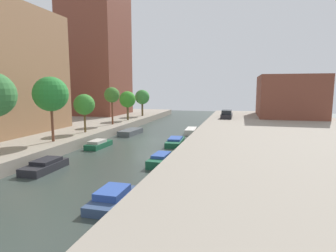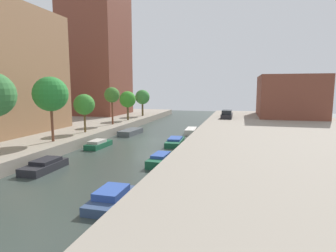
{
  "view_description": "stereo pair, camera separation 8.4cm",
  "coord_description": "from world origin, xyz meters",
  "px_view_note": "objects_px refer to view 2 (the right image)",
  "views": [
    {
      "loc": [
        9.96,
        -29.11,
        5.92
      ],
      "look_at": [
        1.1,
        5.22,
        1.04
      ],
      "focal_mm": 29.89,
      "sensor_mm": 36.0,
      "label": 1
    },
    {
      "loc": [
        10.04,
        -29.09,
        5.92
      ],
      "look_at": [
        1.1,
        5.22,
        1.04
      ],
      "focal_mm": 29.89,
      "sensor_mm": 36.0,
      "label": 2
    }
  ],
  "objects_px": {
    "moored_boat_left_2": "(98,144)",
    "parked_car": "(227,115)",
    "street_tree_5": "(142,97)",
    "moored_boat_left_1": "(45,166)",
    "moored_boat_right_2": "(175,142)",
    "moored_boat_left_3": "(131,132)",
    "apartment_tower_far": "(96,46)",
    "low_block_right": "(289,96)",
    "street_tree_4": "(128,100)",
    "street_tree_3": "(112,95)",
    "moored_boat_right_0": "(111,198)",
    "moored_boat_right_3": "(191,131)",
    "street_tree_1": "(51,94)",
    "street_tree_2": "(84,105)",
    "moored_boat_right_1": "(161,159)"
  },
  "relations": [
    {
      "from": "street_tree_5",
      "to": "moored_boat_left_2",
      "type": "bearing_deg",
      "value": -81.9
    },
    {
      "from": "apartment_tower_far",
      "to": "moored_boat_left_1",
      "type": "relative_size",
      "value": 6.87
    },
    {
      "from": "street_tree_1",
      "to": "moored_boat_right_3",
      "type": "xyz_separation_m",
      "value": [
        10.52,
        13.52,
        -4.99
      ]
    },
    {
      "from": "apartment_tower_far",
      "to": "low_block_right",
      "type": "bearing_deg",
      "value": 7.15
    },
    {
      "from": "street_tree_2",
      "to": "moored_boat_right_1",
      "type": "relative_size",
      "value": 1.17
    },
    {
      "from": "parked_car",
      "to": "moored_boat_right_1",
      "type": "bearing_deg",
      "value": -98.33
    },
    {
      "from": "moored_boat_left_1",
      "to": "moored_boat_right_0",
      "type": "relative_size",
      "value": 1.06
    },
    {
      "from": "low_block_right",
      "to": "street_tree_3",
      "type": "xyz_separation_m",
      "value": [
        -24.62,
        -17.6,
        0.43
      ]
    },
    {
      "from": "apartment_tower_far",
      "to": "street_tree_1",
      "type": "relative_size",
      "value": 4.21
    },
    {
      "from": "street_tree_5",
      "to": "parked_car",
      "type": "bearing_deg",
      "value": -0.13
    },
    {
      "from": "moored_boat_left_2",
      "to": "moored_boat_right_0",
      "type": "relative_size",
      "value": 0.99
    },
    {
      "from": "parked_car",
      "to": "moored_boat_left_2",
      "type": "relative_size",
      "value": 1.35
    },
    {
      "from": "street_tree_5",
      "to": "moored_boat_left_3",
      "type": "relative_size",
      "value": 1.08
    },
    {
      "from": "moored_boat_left_2",
      "to": "moored_boat_right_2",
      "type": "bearing_deg",
      "value": 25.17
    },
    {
      "from": "street_tree_4",
      "to": "street_tree_3",
      "type": "bearing_deg",
      "value": -90.0
    },
    {
      "from": "street_tree_2",
      "to": "moored_boat_right_0",
      "type": "distance_m",
      "value": 18.57
    },
    {
      "from": "street_tree_3",
      "to": "parked_car",
      "type": "bearing_deg",
      "value": 39.26
    },
    {
      "from": "street_tree_3",
      "to": "moored_boat_left_1",
      "type": "bearing_deg",
      "value": -79.88
    },
    {
      "from": "moored_boat_right_0",
      "to": "moored_boat_right_3",
      "type": "height_order",
      "value": "moored_boat_right_0"
    },
    {
      "from": "street_tree_1",
      "to": "street_tree_2",
      "type": "height_order",
      "value": "street_tree_1"
    },
    {
      "from": "apartment_tower_far",
      "to": "moored_boat_right_0",
      "type": "bearing_deg",
      "value": -60.63
    },
    {
      "from": "street_tree_4",
      "to": "street_tree_5",
      "type": "height_order",
      "value": "street_tree_5"
    },
    {
      "from": "parked_car",
      "to": "moored_boat_left_3",
      "type": "height_order",
      "value": "parked_car"
    },
    {
      "from": "street_tree_5",
      "to": "moored_boat_right_1",
      "type": "height_order",
      "value": "street_tree_5"
    },
    {
      "from": "street_tree_4",
      "to": "apartment_tower_far",
      "type": "bearing_deg",
      "value": 139.41
    },
    {
      "from": "moored_boat_left_2",
      "to": "moored_boat_right_2",
      "type": "xyz_separation_m",
      "value": [
        7.07,
        3.32,
        -0.01
      ]
    },
    {
      "from": "street_tree_2",
      "to": "moored_boat_left_3",
      "type": "distance_m",
      "value": 7.28
    },
    {
      "from": "moored_boat_right_1",
      "to": "street_tree_3",
      "type": "bearing_deg",
      "value": 127.68
    },
    {
      "from": "moored_boat_left_2",
      "to": "parked_car",
      "type": "bearing_deg",
      "value": 62.0
    },
    {
      "from": "apartment_tower_far",
      "to": "moored_boat_right_3",
      "type": "height_order",
      "value": "apartment_tower_far"
    },
    {
      "from": "street_tree_4",
      "to": "moored_boat_right_3",
      "type": "xyz_separation_m",
      "value": [
        10.52,
        -4.23,
        -3.78
      ]
    },
    {
      "from": "street_tree_5",
      "to": "moored_boat_left_1",
      "type": "bearing_deg",
      "value": -83.91
    },
    {
      "from": "street_tree_1",
      "to": "parked_car",
      "type": "bearing_deg",
      "value": 59.14
    },
    {
      "from": "street_tree_3",
      "to": "moored_boat_left_3",
      "type": "bearing_deg",
      "value": -25.82
    },
    {
      "from": "street_tree_4",
      "to": "moored_boat_left_1",
      "type": "height_order",
      "value": "street_tree_4"
    },
    {
      "from": "street_tree_3",
      "to": "moored_boat_right_1",
      "type": "distance_m",
      "value": 18.17
    },
    {
      "from": "parked_car",
      "to": "low_block_right",
      "type": "bearing_deg",
      "value": 29.56
    },
    {
      "from": "moored_boat_right_0",
      "to": "street_tree_4",
      "type": "bearing_deg",
      "value": 110.99
    },
    {
      "from": "street_tree_1",
      "to": "moored_boat_right_2",
      "type": "height_order",
      "value": "street_tree_1"
    },
    {
      "from": "apartment_tower_far",
      "to": "moored_boat_right_0",
      "type": "distance_m",
      "value": 42.43
    },
    {
      "from": "low_block_right",
      "to": "moored_boat_left_2",
      "type": "relative_size",
      "value": 3.92
    },
    {
      "from": "moored_boat_left_2",
      "to": "moored_boat_right_0",
      "type": "bearing_deg",
      "value": -58.9
    },
    {
      "from": "street_tree_1",
      "to": "parked_car",
      "type": "height_order",
      "value": "street_tree_1"
    },
    {
      "from": "moored_boat_left_1",
      "to": "moored_boat_left_3",
      "type": "bearing_deg",
      "value": 89.84
    },
    {
      "from": "street_tree_5",
      "to": "moored_boat_right_3",
      "type": "bearing_deg",
      "value": -45.86
    },
    {
      "from": "moored_boat_right_3",
      "to": "apartment_tower_far",
      "type": "bearing_deg",
      "value": 148.35
    },
    {
      "from": "moored_boat_left_2",
      "to": "moored_boat_right_3",
      "type": "distance_m",
      "value": 13.07
    },
    {
      "from": "street_tree_1",
      "to": "street_tree_3",
      "type": "distance_m",
      "value": 12.45
    },
    {
      "from": "parked_car",
      "to": "moored_boat_right_2",
      "type": "xyz_separation_m",
      "value": [
        -4.39,
        -18.23,
        -1.23
      ]
    },
    {
      "from": "apartment_tower_far",
      "to": "low_block_right",
      "type": "relative_size",
      "value": 1.87
    }
  ]
}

